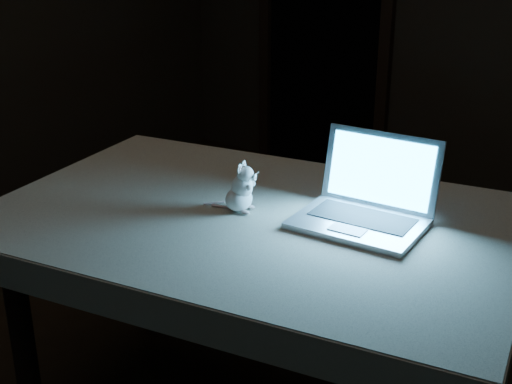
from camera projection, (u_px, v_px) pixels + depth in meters
The scene contains 5 objects.
doorway at pixel (325, 20), 4.65m from camera, with size 1.06×0.36×2.13m, color black, non-canonical shape.
table at pixel (253, 328), 2.31m from camera, with size 1.54×0.99×0.82m, color black, non-canonical shape.
tablecloth at pixel (252, 224), 2.22m from camera, with size 1.65×1.10×0.11m, color beige, non-canonical shape.
laptop at pixel (360, 187), 2.02m from camera, with size 0.38×0.33×0.26m, color #B9B9BE, non-canonical shape.
plush_mouse at pixel (239, 187), 2.15m from camera, with size 0.12×0.12×0.16m, color white, non-canonical shape.
Camera 1 is at (1.50, -1.50, 1.70)m, focal length 48.00 mm.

